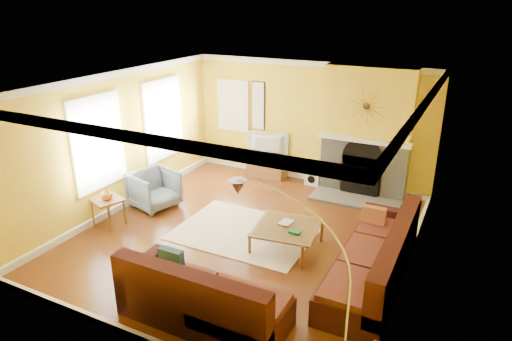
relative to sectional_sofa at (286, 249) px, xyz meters
The scene contains 27 objects.
floor 1.47m from the sectional_sofa, 143.07° to the left, with size 5.50×6.00×0.02m, color brown.
ceiling 2.66m from the sectional_sofa, 143.07° to the left, with size 5.50×6.00×0.02m, color white.
wall_back 4.11m from the sectional_sofa, 106.21° to the left, with size 5.50×0.02×2.70m, color yellow.
wall_front 2.60m from the sectional_sofa, 117.31° to the right, with size 5.50×0.02×2.70m, color yellow.
wall_left 4.07m from the sectional_sofa, 167.76° to the left, with size 0.02×6.00×2.70m, color yellow.
wall_right 2.05m from the sectional_sofa, 27.16° to the left, with size 0.02×6.00×2.70m, color yellow.
baseboard 1.45m from the sectional_sofa, 143.07° to the left, with size 5.50×6.00×0.12m, color white, non-canonical shape.
crown_molding 2.60m from the sectional_sofa, 143.07° to the left, with size 5.50×6.00×0.12m, color white, non-canonical shape.
window_left_near 4.52m from the sectional_sofa, 150.85° to the left, with size 0.06×1.22×1.72m, color white.
window_left_far 3.99m from the sectional_sofa, behind, with size 0.06×1.22×1.72m, color white.
window_back 4.98m from the sectional_sofa, 128.46° to the left, with size 0.82×0.06×1.22m, color white.
wall_art 4.63m from the sectional_sofa, 121.87° to the left, with size 0.34×0.04×1.14m, color white.
fireplace 3.76m from the sectional_sofa, 86.38° to the left, with size 1.80×0.40×2.70m, color gray, non-canonical shape.
mantel 3.50m from the sectional_sofa, 86.13° to the left, with size 1.92×0.22×0.08m, color white.
hearth 3.13m from the sectional_sofa, 85.74° to the left, with size 1.80×0.70×0.06m, color gray.
sunburst 3.73m from the sectional_sofa, 86.14° to the left, with size 0.70×0.04×0.70m, color olive, non-canonical shape.
rug 1.56m from the sectional_sofa, 142.26° to the left, with size 2.40×1.80×0.02m, color beige.
sectional_sofa is the anchor object (origin of this frame).
coffee_table 0.85m from the sectional_sofa, 111.87° to the left, with size 1.02×1.02×0.40m, color white, non-canonical shape.
media_console 4.10m from the sectional_sofa, 119.42° to the left, with size 0.91×0.41×0.50m, color brown.
tv 4.11m from the sectional_sofa, 119.42° to the left, with size 0.96×0.13×0.55m, color black.
subwoofer 3.75m from the sectional_sofa, 103.44° to the left, with size 0.33×0.33×0.33m, color white.
armchair 3.46m from the sectional_sofa, 162.34° to the left, with size 0.81×0.83×0.76m, color slate.
side_table 3.53m from the sectional_sofa, behind, with size 0.49×0.49×0.54m, color brown, non-canonical shape.
vase 3.53m from the sectional_sofa, behind, with size 0.21×0.21×0.22m, color orange.
book 0.97m from the sectional_sofa, 118.02° to the left, with size 0.19×0.26×0.03m, color white.
arc_lamp 1.91m from the sectional_sofa, 63.86° to the right, with size 1.37×0.36×2.15m, color silver, non-canonical shape.
Camera 1 is at (3.40, -6.33, 3.95)m, focal length 32.00 mm.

